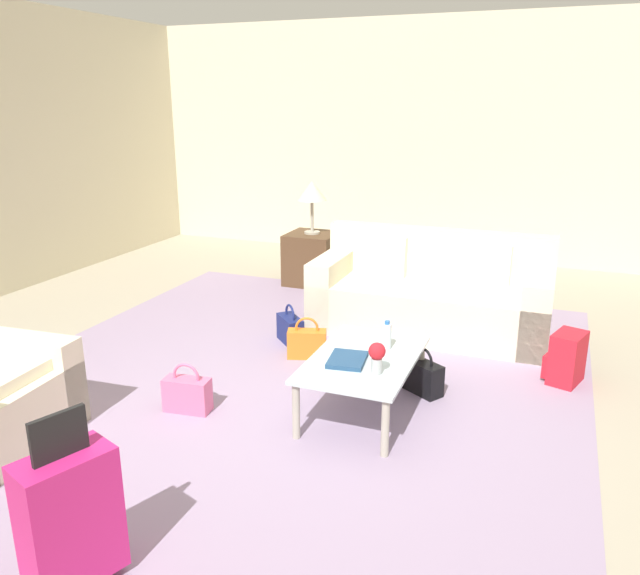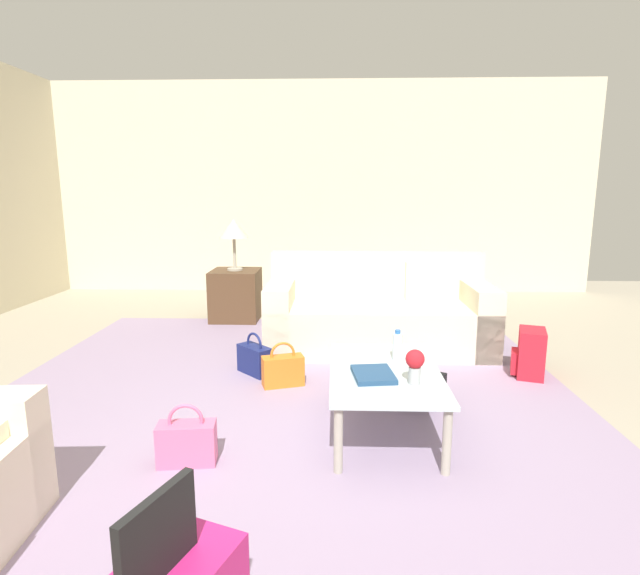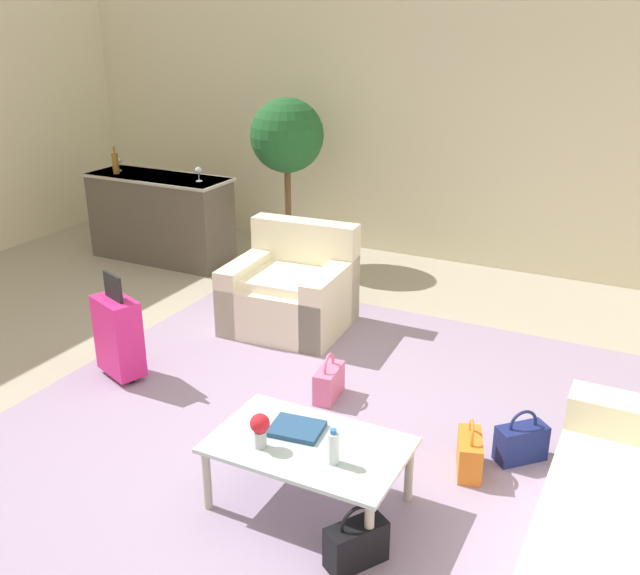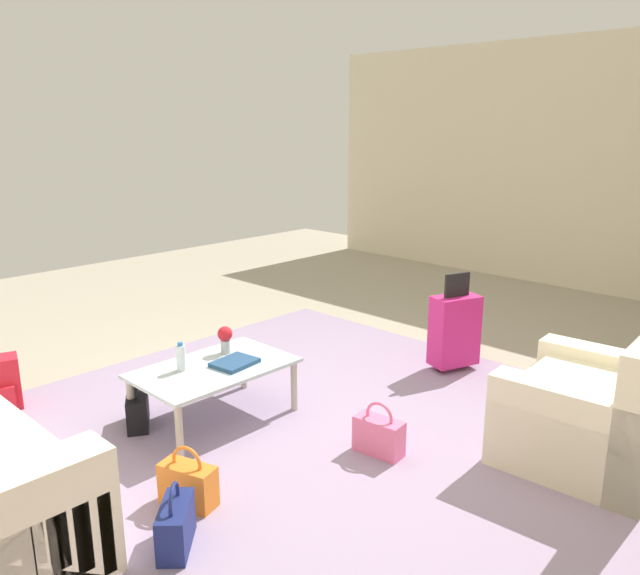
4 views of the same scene
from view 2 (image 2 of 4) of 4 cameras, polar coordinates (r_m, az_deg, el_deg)
The scene contains 15 objects.
ground_plane at distance 2.99m, azimuth -2.20°, elevation -19.36°, with size 12.00×12.00×0.00m, color #A89E89.
wall_right at distance 7.64m, azimuth 0.45°, elevation 11.22°, with size 0.12×8.00×3.10m, color beige.
area_rug at distance 3.53m, azimuth -4.83°, elevation -14.29°, with size 5.20×4.40×0.01m, color #9984A3.
couch at distance 4.93m, azimuth 6.57°, elevation -3.18°, with size 0.91×2.12×0.91m.
coffee_table at distance 3.20m, azimuth 7.38°, elevation -10.14°, with size 1.09×0.68×0.41m.
water_bottle at distance 3.35m, azimuth 8.83°, elevation -6.62°, with size 0.06×0.06×0.20m.
coffee_table_book at distance 3.06m, azimuth 6.11°, elevation -9.85°, with size 0.29×0.23×0.03m, color navy.
flower_vase at distance 2.95m, azimuth 10.79°, elevation -8.52°, with size 0.11×0.11×0.21m.
side_table at distance 6.02m, azimuth -9.59°, elevation -0.84°, with size 0.55×0.55×0.60m, color #513823.
table_lamp at distance 5.91m, azimuth -9.83°, elevation 6.50°, with size 0.34×0.34×0.60m.
handbag_orange at distance 3.97m, azimuth -4.26°, elevation -9.39°, with size 0.23×0.35×0.36m.
handbag_black at distance 3.73m, azimuth 11.53°, elevation -10.98°, with size 0.29×0.35×0.36m.
handbag_navy at distance 4.25m, azimuth -7.48°, elevation -8.10°, with size 0.32×0.33×0.36m.
handbag_pink at distance 3.01m, azimuth -14.98°, elevation -16.72°, with size 0.18×0.33×0.36m.
backpack_red at distance 4.48m, azimuth 22.85°, elevation -7.01°, with size 0.35×0.32×0.40m.
Camera 2 is at (-2.57, -0.19, 1.50)m, focal length 28.00 mm.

